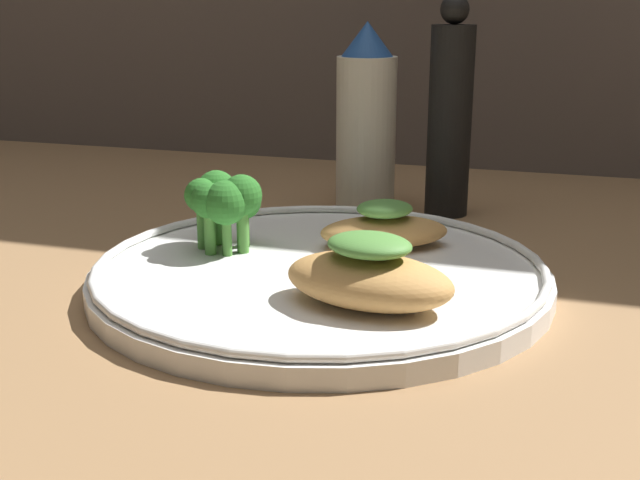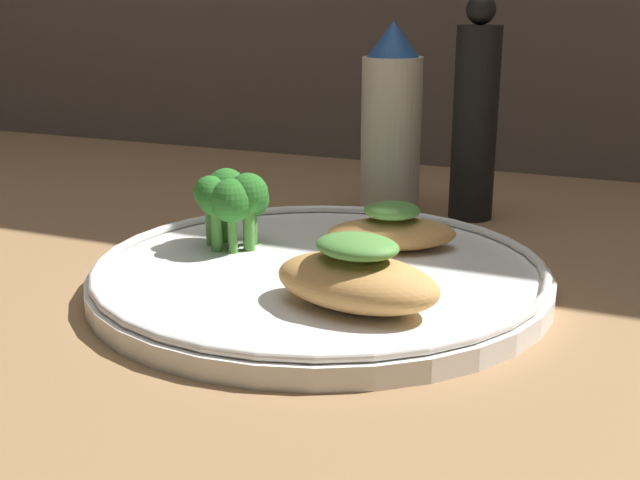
% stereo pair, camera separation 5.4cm
% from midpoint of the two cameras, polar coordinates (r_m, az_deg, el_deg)
% --- Properties ---
extents(ground_plane, '(1.80, 1.80, 0.01)m').
position_cam_midpoint_polar(ground_plane, '(0.56, -2.80, -3.90)').
color(ground_plane, '#936D47').
extents(plate, '(0.31, 0.31, 0.02)m').
position_cam_midpoint_polar(plate, '(0.55, -2.83, -2.44)').
color(plate, white).
rests_on(plate, ground_plane).
extents(grilled_meat_front, '(0.11, 0.08, 0.04)m').
position_cam_midpoint_polar(grilled_meat_front, '(0.48, 0.25, -2.65)').
color(grilled_meat_front, tan).
rests_on(grilled_meat_front, plate).
extents(grilled_meat_middle, '(0.11, 0.08, 0.04)m').
position_cam_midpoint_polar(grilled_meat_middle, '(0.59, 1.99, 0.78)').
color(grilled_meat_middle, tan).
rests_on(grilled_meat_middle, plate).
extents(broccoli_bunch, '(0.06, 0.06, 0.06)m').
position_cam_midpoint_polar(broccoli_bunch, '(0.59, -9.48, 2.77)').
color(broccoli_bunch, '#4C8E38').
rests_on(broccoli_bunch, plate).
extents(sauce_bottle, '(0.06, 0.06, 0.17)m').
position_cam_midpoint_polar(sauce_bottle, '(0.75, 1.21, 8.42)').
color(sauce_bottle, silver).
rests_on(sauce_bottle, ground_plane).
extents(pepper_grinder, '(0.04, 0.04, 0.20)m').
position_cam_midpoint_polar(pepper_grinder, '(0.73, 7.12, 8.74)').
color(pepper_grinder, black).
rests_on(pepper_grinder, ground_plane).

